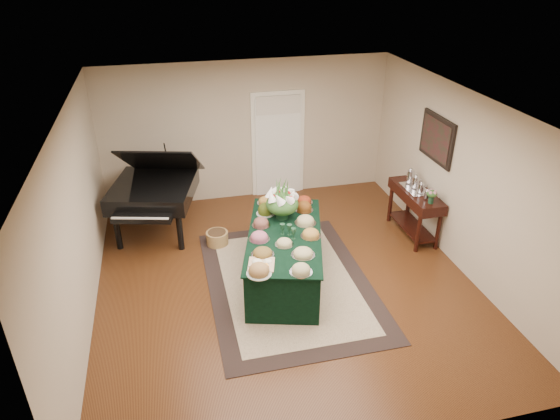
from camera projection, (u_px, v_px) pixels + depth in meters
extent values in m
plane|color=black|center=(285.00, 280.00, 7.59)|extent=(6.00, 6.00, 0.00)
cube|color=black|center=(289.00, 282.00, 7.53)|extent=(2.38, 3.33, 0.01)
cube|color=beige|center=(289.00, 282.00, 7.52)|extent=(1.90, 2.86, 0.01)
cube|color=white|center=(278.00, 144.00, 9.78)|extent=(1.05, 0.04, 2.10)
cube|color=white|center=(278.00, 147.00, 9.78)|extent=(0.90, 0.06, 2.00)
cube|color=black|center=(284.00, 257.00, 7.45)|extent=(1.54, 2.36, 0.78)
cube|color=black|center=(285.00, 234.00, 7.27)|extent=(1.62, 2.43, 0.02)
cylinder|color=silver|center=(303.00, 255.00, 6.76)|extent=(0.33, 0.33, 0.01)
ellipsoid|color=#C6BA7C|center=(303.00, 252.00, 6.74)|extent=(0.27, 0.27, 0.07)
cylinder|color=silver|center=(304.00, 202.00, 8.12)|extent=(0.28, 0.28, 0.01)
ellipsoid|color=maroon|center=(304.00, 200.00, 8.10)|extent=(0.23, 0.23, 0.08)
cylinder|color=#ADB7AE|center=(259.00, 273.00, 6.37)|extent=(0.33, 0.33, 0.01)
ellipsoid|color=#A77843|center=(259.00, 270.00, 6.34)|extent=(0.27, 0.27, 0.11)
cylinder|color=silver|center=(259.00, 239.00, 7.11)|extent=(0.30, 0.30, 0.01)
ellipsoid|color=#BC5E76|center=(259.00, 236.00, 7.09)|extent=(0.25, 0.25, 0.08)
cylinder|color=silver|center=(304.00, 210.00, 7.88)|extent=(0.29, 0.29, 0.01)
ellipsoid|color=brown|center=(304.00, 207.00, 7.85)|extent=(0.24, 0.24, 0.11)
cylinder|color=silver|center=(265.00, 203.00, 8.11)|extent=(0.27, 0.27, 0.01)
ellipsoid|color=#BB8436|center=(265.00, 200.00, 8.08)|extent=(0.22, 0.22, 0.08)
cylinder|color=silver|center=(311.00, 236.00, 7.19)|extent=(0.30, 0.30, 0.01)
ellipsoid|color=#BB8436|center=(311.00, 233.00, 7.16)|extent=(0.24, 0.24, 0.08)
cylinder|color=silver|center=(261.00, 225.00, 7.46)|extent=(0.28, 0.28, 0.01)
ellipsoid|color=brown|center=(261.00, 222.00, 7.44)|extent=(0.23, 0.23, 0.09)
cylinder|color=#ADB7AE|center=(266.00, 214.00, 7.79)|extent=(0.29, 0.29, 0.01)
ellipsoid|color=#465515|center=(265.00, 209.00, 7.75)|extent=(0.24, 0.24, 0.13)
cylinder|color=silver|center=(305.00, 223.00, 7.52)|extent=(0.33, 0.33, 0.01)
ellipsoid|color=#C6BA7C|center=(305.00, 220.00, 7.50)|extent=(0.27, 0.27, 0.09)
cylinder|color=silver|center=(263.00, 255.00, 6.76)|extent=(0.32, 0.32, 0.01)
ellipsoid|color=brown|center=(263.00, 252.00, 6.74)|extent=(0.26, 0.26, 0.07)
cylinder|color=silver|center=(284.00, 245.00, 6.99)|extent=(0.27, 0.27, 0.01)
ellipsoid|color=#C6BA7C|center=(284.00, 242.00, 6.97)|extent=(0.22, 0.22, 0.06)
cylinder|color=silver|center=(285.00, 203.00, 8.12)|extent=(0.30, 0.30, 0.01)
ellipsoid|color=brown|center=(285.00, 200.00, 8.10)|extent=(0.24, 0.24, 0.08)
cylinder|color=silver|center=(301.00, 272.00, 6.40)|extent=(0.30, 0.30, 0.01)
ellipsoid|color=#C6BA7C|center=(301.00, 269.00, 6.38)|extent=(0.24, 0.24, 0.08)
cube|color=tan|center=(261.00, 265.00, 6.54)|extent=(0.42, 0.42, 0.02)
ellipsoid|color=#EDE7C7|center=(257.00, 260.00, 6.56)|extent=(0.14, 0.14, 0.08)
ellipsoid|color=#EDE7C7|center=(268.00, 259.00, 6.57)|extent=(0.12, 0.12, 0.07)
cube|color=#FF9B28|center=(265.00, 266.00, 6.45)|extent=(0.10, 0.08, 0.05)
cylinder|color=#163722|center=(282.00, 212.00, 7.64)|extent=(0.19, 0.19, 0.19)
ellipsoid|color=#305E25|center=(282.00, 204.00, 7.57)|extent=(0.50, 0.50, 0.32)
cylinder|color=black|center=(117.00, 231.00, 8.23)|extent=(0.10, 0.10, 0.66)
cylinder|color=black|center=(180.00, 232.00, 8.21)|extent=(0.10, 0.10, 0.66)
cylinder|color=black|center=(165.00, 199.00, 9.26)|extent=(0.10, 0.10, 0.66)
cube|color=black|center=(154.00, 191.00, 8.50)|extent=(1.64, 1.70, 0.28)
cube|color=black|center=(142.00, 218.00, 7.83)|extent=(0.97, 0.45, 0.10)
cube|color=black|center=(161.00, 161.00, 8.39)|extent=(1.49, 1.31, 0.73)
cylinder|color=olive|center=(217.00, 238.00, 8.44)|extent=(0.37, 0.37, 0.23)
cylinder|color=black|center=(418.00, 234.00, 8.14)|extent=(0.07, 0.07, 0.66)
cylinder|color=black|center=(438.00, 231.00, 8.22)|extent=(0.07, 0.07, 0.66)
cylinder|color=black|center=(390.00, 205.00, 9.06)|extent=(0.07, 0.07, 0.66)
cylinder|color=black|center=(409.00, 202.00, 9.14)|extent=(0.07, 0.07, 0.66)
cube|color=black|center=(416.00, 196.00, 8.44)|extent=(0.45, 1.27, 0.18)
cube|color=black|center=(412.00, 226.00, 8.73)|extent=(0.38, 1.12, 0.03)
cube|color=silver|center=(415.00, 189.00, 8.45)|extent=(0.34, 0.58, 0.02)
cylinder|color=#163722|center=(431.00, 200.00, 7.97)|extent=(0.08, 0.08, 0.13)
ellipsoid|color=#C88195|center=(432.00, 193.00, 7.91)|extent=(0.19, 0.19, 0.13)
cube|color=black|center=(437.00, 139.00, 8.02)|extent=(0.04, 0.95, 0.75)
cube|color=#47121C|center=(436.00, 139.00, 8.01)|extent=(0.01, 0.82, 0.62)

